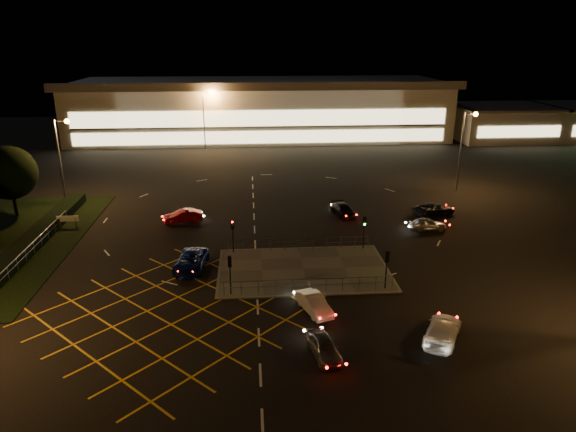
{
  "coord_description": "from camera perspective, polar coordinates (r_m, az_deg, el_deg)",
  "views": [
    {
      "loc": [
        -2.3,
        -41.3,
        18.74
      ],
      "look_at": [
        1.31,
        6.24,
        2.0
      ],
      "focal_mm": 32.0,
      "sensor_mm": 36.0,
      "label": 1
    }
  ],
  "objects": [
    {
      "name": "ground",
      "position": [
        45.41,
        -1.06,
        -5.03
      ],
      "size": [
        180.0,
        180.0,
        0.0
      ],
      "primitive_type": "plane",
      "color": "black",
      "rests_on": "ground"
    },
    {
      "name": "pedestrian_island",
      "position": [
        43.73,
        1.72,
        -5.95
      ],
      "size": [
        14.0,
        9.0,
        0.12
      ],
      "primitive_type": "cube",
      "color": "#4C4944",
      "rests_on": "ground"
    },
    {
      "name": "hedge",
      "position": [
        54.76,
        -26.28,
        -2.2
      ],
      "size": [
        2.0,
        26.0,
        1.0
      ],
      "primitive_type": "cube",
      "color": "black",
      "rests_on": "ground"
    },
    {
      "name": "supermarket",
      "position": [
        104.15,
        -3.11,
        11.91
      ],
      "size": [
        72.0,
        26.5,
        10.5
      ],
      "color": "beige",
      "rests_on": "ground"
    },
    {
      "name": "retail_unit_a",
      "position": [
        107.94,
        22.62,
        9.62
      ],
      "size": [
        18.8,
        14.8,
        6.35
      ],
      "color": "beige",
      "rests_on": "ground"
    },
    {
      "name": "streetlight_nw",
      "position": [
        64.17,
        -23.79,
        6.77
      ],
      "size": [
        1.78,
        0.56,
        10.03
      ],
      "color": "slate",
      "rests_on": "ground"
    },
    {
      "name": "streetlight_ne",
      "position": [
        67.98,
        19.08,
        7.97
      ],
      "size": [
        1.78,
        0.56,
        10.03
      ],
      "color": "slate",
      "rests_on": "ground"
    },
    {
      "name": "streetlight_far_left",
      "position": [
        90.42,
        -9.1,
        11.37
      ],
      "size": [
        1.78,
        0.56,
        10.03
      ],
      "color": "slate",
      "rests_on": "ground"
    },
    {
      "name": "streetlight_far_right",
      "position": [
        97.76,
        15.57,
        11.5
      ],
      "size": [
        1.78,
        0.56,
        10.03
      ],
      "color": "slate",
      "rests_on": "ground"
    },
    {
      "name": "signal_sw",
      "position": [
        38.96,
        -6.47,
        -5.64
      ],
      "size": [
        0.28,
        0.3,
        3.15
      ],
      "rotation": [
        0.0,
        0.0,
        3.14
      ],
      "color": "black",
      "rests_on": "pedestrian_island"
    },
    {
      "name": "signal_se",
      "position": [
        40.26,
        10.91,
        -5.02
      ],
      "size": [
        0.28,
        0.3,
        3.15
      ],
      "rotation": [
        0.0,
        0.0,
        3.14
      ],
      "color": "black",
      "rests_on": "pedestrian_island"
    },
    {
      "name": "signal_nw",
      "position": [
        46.32,
        -6.17,
        -1.47
      ],
      "size": [
        0.28,
        0.3,
        3.15
      ],
      "color": "black",
      "rests_on": "pedestrian_island"
    },
    {
      "name": "signal_ne",
      "position": [
        47.42,
        8.48,
        -1.07
      ],
      "size": [
        0.28,
        0.3,
        3.15
      ],
      "color": "black",
      "rests_on": "pedestrian_island"
    },
    {
      "name": "tree_c",
      "position": [
        62.52,
        -28.57,
        4.23
      ],
      "size": [
        5.76,
        5.76,
        7.84
      ],
      "color": "black",
      "rests_on": "ground"
    },
    {
      "name": "car_near_silver",
      "position": [
        32.72,
        4.03,
        -14.32
      ],
      "size": [
        2.22,
        3.92,
        1.26
      ],
      "primitive_type": "imported",
      "rotation": [
        0.0,
        0.0,
        0.21
      ],
      "color": "#B4B7BB",
      "rests_on": "ground"
    },
    {
      "name": "car_queue_white",
      "position": [
        37.34,
        2.9,
        -9.69
      ],
      "size": [
        2.54,
        4.06,
        1.26
      ],
      "primitive_type": "imported",
      "rotation": [
        0.0,
        0.0,
        0.34
      ],
      "color": "white",
      "rests_on": "ground"
    },
    {
      "name": "car_left_blue",
      "position": [
        44.45,
        -10.72,
        -4.94
      ],
      "size": [
        2.94,
        5.35,
        1.42
      ],
      "primitive_type": "imported",
      "rotation": [
        0.0,
        0.0,
        6.17
      ],
      "color": "navy",
      "rests_on": "ground"
    },
    {
      "name": "car_far_dkgrey",
      "position": [
        56.92,
        6.18,
        0.66
      ],
      "size": [
        2.63,
        4.5,
        1.23
      ],
      "primitive_type": "imported",
      "rotation": [
        0.0,
        0.0,
        0.23
      ],
      "color": "black",
      "rests_on": "ground"
    },
    {
      "name": "car_right_silver",
      "position": [
        54.23,
        15.24,
        -0.87
      ],
      "size": [
        3.72,
        1.51,
        1.26
      ],
      "primitive_type": "imported",
      "rotation": [
        0.0,
        0.0,
        1.57
      ],
      "color": "#ADB0B5",
      "rests_on": "ground"
    },
    {
      "name": "car_circ_red",
      "position": [
        55.63,
        -11.59,
        -0.01
      ],
      "size": [
        4.32,
        2.46,
        1.35
      ],
      "primitive_type": "imported",
      "rotation": [
        0.0,
        0.0,
        4.98
      ],
      "color": "maroon",
      "rests_on": "ground"
    },
    {
      "name": "car_east_grey",
      "position": [
        59.0,
        15.93,
        0.74
      ],
      "size": [
        5.2,
        3.56,
        1.32
      ],
      "primitive_type": "imported",
      "rotation": [
        0.0,
        0.0,
        1.88
      ],
      "color": "black",
      "rests_on": "ground"
    },
    {
      "name": "car_approach_white",
      "position": [
        35.57,
        16.79,
        -12.07
      ],
      "size": [
        4.05,
        5.07,
        1.38
      ],
      "primitive_type": "imported",
      "rotation": [
        0.0,
        0.0,
        2.62
      ],
      "color": "white",
      "rests_on": "ground"
    }
  ]
}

